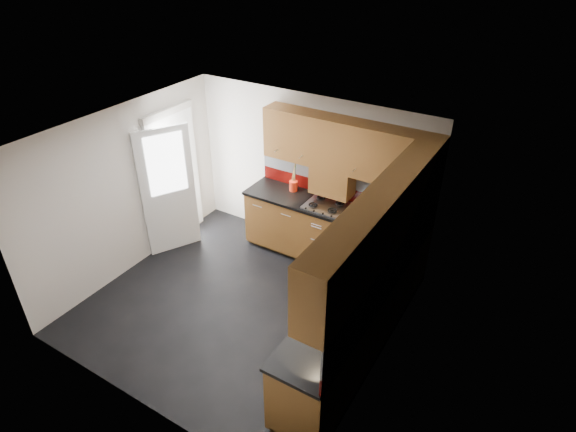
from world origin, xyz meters
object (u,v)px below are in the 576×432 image
Objects in this scene: toaster at (405,220)px; utensil_pot at (294,185)px; gas_hob at (326,205)px; food_processor at (368,275)px.

utensil_pot is at bearing 177.89° from toaster.
utensil_pot is at bearing 165.42° from gas_hob.
toaster is at bearing -2.11° from utensil_pot.
food_processor is at bearing -38.57° from utensil_pot.
utensil_pot is 1.76m from toaster.
food_processor is (1.18, -1.29, 0.12)m from gas_hob.
food_processor is at bearing -47.38° from gas_hob.
toaster is 0.87× the size of food_processor.
gas_hob is 0.66m from utensil_pot.
toaster is 1.39m from food_processor.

